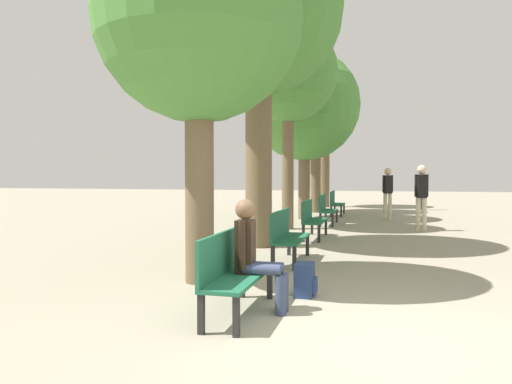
{
  "coord_description": "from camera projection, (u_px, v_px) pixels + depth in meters",
  "views": [
    {
      "loc": [
        0.05,
        -4.65,
        1.53
      ],
      "look_at": [
        -2.25,
        4.64,
        1.18
      ],
      "focal_mm": 35.0,
      "sensor_mm": 36.0,
      "label": 1
    }
  ],
  "objects": [
    {
      "name": "bench_row_4",
      "position": [
        335.0,
        202.0,
        18.19
      ],
      "size": [
        0.44,
        1.55,
        0.89
      ],
      "color": "#1E6042",
      "rests_on": "ground_plane"
    },
    {
      "name": "tree_row_0",
      "position": [
        199.0,
        20.0,
        6.9
      ],
      "size": [
        2.91,
        2.91,
        5.15
      ],
      "color": "brown",
      "rests_on": "ground_plane"
    },
    {
      "name": "tree_row_5",
      "position": [
        325.0,
        99.0,
        22.64
      ],
      "size": [
        3.13,
        3.13,
        6.55
      ],
      "color": "brown",
      "rests_on": "ground_plane"
    },
    {
      "name": "tree_row_1",
      "position": [
        259.0,
        14.0,
        10.28
      ],
      "size": [
        3.49,
        3.49,
        6.66
      ],
      "color": "brown",
      "rests_on": "ground_plane"
    },
    {
      "name": "backpack",
      "position": [
        305.0,
        280.0,
        6.21
      ],
      "size": [
        0.26,
        0.32,
        0.42
      ],
      "color": "navy",
      "rests_on": "ground_plane"
    },
    {
      "name": "bench_row_2",
      "position": [
        311.0,
        217.0,
        11.8
      ],
      "size": [
        0.44,
        1.55,
        0.89
      ],
      "color": "#1E6042",
      "rests_on": "ground_plane"
    },
    {
      "name": "bench_row_1",
      "position": [
        286.0,
        233.0,
        8.61
      ],
      "size": [
        0.44,
        1.55,
        0.89
      ],
      "color": "#1E6042",
      "rests_on": "ground_plane"
    },
    {
      "name": "bench_row_0",
      "position": [
        231.0,
        268.0,
        5.42
      ],
      "size": [
        0.44,
        1.55,
        0.89
      ],
      "color": "#1E6042",
      "rests_on": "ground_plane"
    },
    {
      "name": "tree_row_3",
      "position": [
        304.0,
        106.0,
        16.6
      ],
      "size": [
        3.69,
        3.69,
        5.66
      ],
      "color": "brown",
      "rests_on": "ground_plane"
    },
    {
      "name": "pedestrian_far",
      "position": [
        421.0,
        193.0,
        13.24
      ],
      "size": [
        0.36,
        0.26,
        1.76
      ],
      "color": "beige",
      "rests_on": "ground_plane"
    },
    {
      "name": "pedestrian_mid",
      "position": [
        388.0,
        190.0,
        16.71
      ],
      "size": [
        0.35,
        0.28,
        1.72
      ],
      "color": "beige",
      "rests_on": "ground_plane"
    },
    {
      "name": "person_seated",
      "position": [
        255.0,
        252.0,
        5.51
      ],
      "size": [
        0.59,
        0.33,
        1.25
      ],
      "color": "#384260",
      "rests_on": "ground_plane"
    },
    {
      "name": "tree_row_4",
      "position": [
        316.0,
        110.0,
        19.57
      ],
      "size": [
        3.14,
        3.14,
        5.63
      ],
      "color": "brown",
      "rests_on": "ground_plane"
    },
    {
      "name": "tree_row_2",
      "position": [
        288.0,
        74.0,
        13.61
      ],
      "size": [
        2.72,
        2.72,
        5.66
      ],
      "color": "brown",
      "rests_on": "ground_plane"
    },
    {
      "name": "ground_plane",
      "position": [
        372.0,
        340.0,
        4.58
      ],
      "size": [
        80.0,
        80.0,
        0.0
      ],
      "primitive_type": "plane",
      "color": "gray"
    },
    {
      "name": "bench_row_3",
      "position": [
        326.0,
        208.0,
        14.99
      ],
      "size": [
        0.44,
        1.55,
        0.89
      ],
      "color": "#1E6042",
      "rests_on": "ground_plane"
    },
    {
      "name": "pedestrian_near",
      "position": [
        422.0,
        188.0,
        20.9
      ],
      "size": [
        0.33,
        0.22,
        1.65
      ],
      "color": "#384260",
      "rests_on": "ground_plane"
    }
  ]
}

